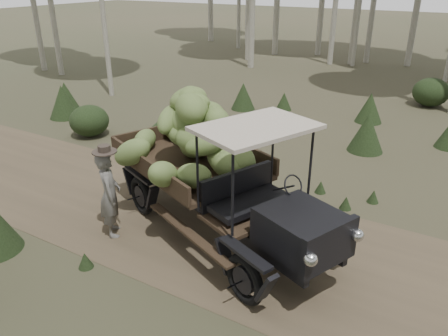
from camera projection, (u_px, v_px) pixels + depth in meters
The scene contains 5 objects.
ground at pixel (272, 249), 8.29m from camera, with size 120.00×120.00×0.00m, color #473D2B.
dirt_track at pixel (272, 249), 8.28m from camera, with size 70.00×4.00×0.01m, color brown.
banana_truck at pixel (205, 146), 8.65m from camera, with size 5.75×3.79×2.82m.
farmer at pixel (110, 193), 8.44m from camera, with size 0.74×0.75×1.90m.
undergrowth at pixel (230, 221), 8.24m from camera, with size 22.13×22.57×1.21m.
Camera 1 is at (2.73, -6.43, 4.81)m, focal length 35.00 mm.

